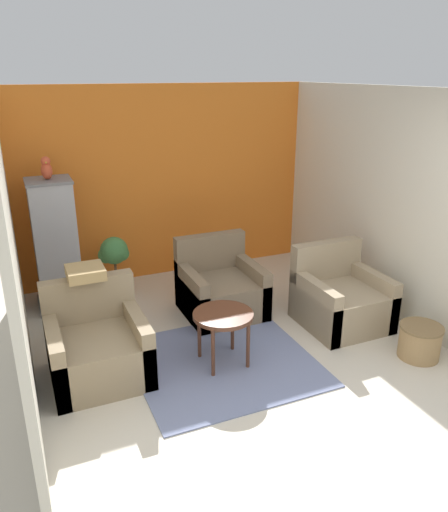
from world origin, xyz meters
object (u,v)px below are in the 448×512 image
(wicker_basket, at_px, (420,341))
(birdcage, at_px, (56,246))
(coffee_table, at_px, (223,319))
(potted_plant, at_px, (115,260))
(parrot, at_px, (46,169))
(armchair_middle, at_px, (220,290))
(armchair_left, at_px, (98,348))
(armchair_right, at_px, (340,300))

(wicker_basket, bearing_deg, birdcage, 139.85)
(coffee_table, xyz_separation_m, potted_plant, (-0.61, 1.95, 0.00))
(parrot, distance_m, wicker_basket, 4.28)
(armchair_middle, bearing_deg, coffee_table, -111.58)
(armchair_middle, relative_size, birdcage, 0.56)
(armchair_left, height_order, wicker_basket, armchair_left)
(armchair_middle, relative_size, wicker_basket, 2.07)
(armchair_right, xyz_separation_m, potted_plant, (-2.11, 1.72, 0.19))
(birdcage, xyz_separation_m, potted_plant, (0.66, 0.02, -0.28))
(armchair_left, height_order, armchair_middle, same)
(armchair_left, bearing_deg, parrot, 94.79)
(coffee_table, xyz_separation_m, armchair_middle, (0.40, 1.00, -0.19))
(armchair_right, height_order, armchair_middle, same)
(armchair_middle, distance_m, wicker_basket, 2.18)
(armchair_middle, relative_size, potted_plant, 1.13)
(armchair_middle, distance_m, parrot, 2.34)
(armchair_middle, height_order, potted_plant, armchair_middle)
(parrot, xyz_separation_m, wicker_basket, (3.07, -2.59, -1.46))
(armchair_right, relative_size, potted_plant, 1.13)
(coffee_table, distance_m, wicker_basket, 1.94)
(coffee_table, xyz_separation_m, armchair_left, (-1.13, 0.26, -0.19))
(armchair_middle, distance_m, birdcage, 1.96)
(coffee_table, bearing_deg, potted_plant, 107.44)
(armchair_left, xyz_separation_m, wicker_basket, (2.93, -0.93, -0.10))
(armchair_left, bearing_deg, potted_plant, 72.90)
(armchair_right, bearing_deg, armchair_left, 179.29)
(armchair_middle, height_order, parrot, parrot)
(potted_plant, bearing_deg, armchair_left, -107.10)
(armchair_right, bearing_deg, birdcage, 148.54)
(coffee_table, relative_size, parrot, 2.21)
(parrot, bearing_deg, wicker_basket, -40.17)
(armchair_right, xyz_separation_m, armchair_middle, (-1.11, 0.77, 0.00))
(birdcage, height_order, wicker_basket, birdcage)
(birdcage, relative_size, potted_plant, 2.01)
(coffee_table, bearing_deg, armchair_middle, 68.42)
(armchair_right, xyz_separation_m, parrot, (-2.77, 1.70, 1.36))
(armchair_middle, xyz_separation_m, parrot, (-1.67, 0.93, 1.36))
(potted_plant, xyz_separation_m, wicker_basket, (2.41, -2.61, -0.29))
(coffee_table, distance_m, birdcage, 2.32)
(armchair_right, distance_m, birdcage, 3.28)
(parrot, distance_m, potted_plant, 1.34)
(coffee_table, relative_size, birdcage, 0.37)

